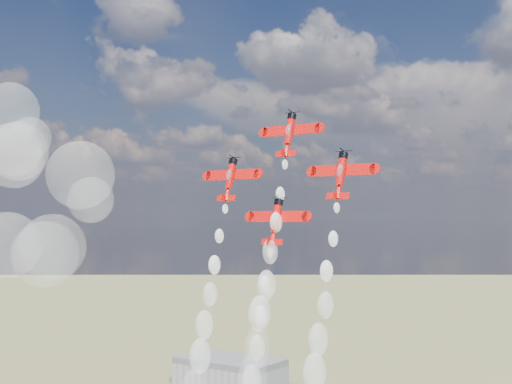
{
  "coord_description": "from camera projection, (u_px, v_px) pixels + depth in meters",
  "views": [
    {
      "loc": [
        88.42,
        -99.17,
        81.53
      ],
      "look_at": [
        12.15,
        11.11,
        86.22
      ],
      "focal_mm": 50.0,
      "sensor_mm": 36.0,
      "label": 1
    }
  ],
  "objects": [
    {
      "name": "smoke_trail_lead",
      "position": [
        255.0,
        358.0,
        122.43
      ],
      "size": [
        5.14,
        14.95,
        45.93
      ],
      "color": "white",
      "rests_on": "plane_lead"
    },
    {
      "name": "plane_slot",
      "position": [
        276.0,
        220.0,
        128.62
      ],
      "size": [
        12.39,
        4.9,
        8.66
      ],
      "rotation": [
        1.29,
        0.0,
        0.0
      ],
      "color": "red",
      "rests_on": "ground"
    },
    {
      "name": "hangar",
      "position": [
        230.0,
        371.0,
        345.33
      ],
      "size": [
        50.0,
        28.0,
        13.0
      ],
      "color": "gray",
      "rests_on": "ground"
    },
    {
      "name": "drifted_smoke_cloud",
      "position": [
        37.0,
        196.0,
        191.88
      ],
      "size": [
        45.17,
        36.18,
        54.67
      ],
      "color": "white",
      "rests_on": "ground"
    },
    {
      "name": "plane_left",
      "position": [
        230.0,
        178.0,
        137.64
      ],
      "size": [
        12.39,
        4.9,
        8.66
      ],
      "rotation": [
        1.29,
        0.0,
        0.0
      ],
      "color": "red",
      "rests_on": "ground"
    },
    {
      "name": "plane_lead",
      "position": [
        289.0,
        134.0,
        132.97
      ],
      "size": [
        12.39,
        4.9,
        8.66
      ],
      "rotation": [
        1.29,
        0.0,
        0.0
      ],
      "color": "red",
      "rests_on": "ground"
    },
    {
      "name": "plane_right",
      "position": [
        341.0,
        174.0,
        123.95
      ],
      "size": [
        12.39,
        4.9,
        8.66
      ],
      "rotation": [
        1.29,
        0.0,
        0.0
      ],
      "color": "red",
      "rests_on": "ground"
    }
  ]
}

